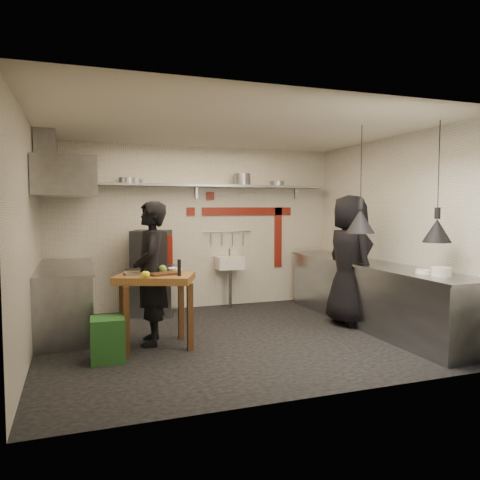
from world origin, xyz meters
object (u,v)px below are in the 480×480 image
object	(u,v)px
green_bin	(108,339)
oven_stand	(153,290)
prep_table	(155,311)
chef_left	(151,273)
chef_right	(349,260)
combi_oven	(151,248)

from	to	relation	value
green_bin	oven_stand	bearing A→B (deg)	68.95
green_bin	prep_table	xyz separation A→B (m)	(0.60, 0.34, 0.21)
prep_table	chef_left	world-z (taller)	chef_left
prep_table	chef_right	xyz separation A→B (m)	(2.92, 0.21, 0.51)
oven_stand	chef_right	xyz separation A→B (m)	(2.67, -1.66, 0.57)
oven_stand	chef_left	distance (m)	1.79
chef_left	prep_table	bearing A→B (deg)	17.46
green_bin	combi_oven	bearing A→B (deg)	68.83
oven_stand	chef_right	bearing A→B (deg)	-12.06
oven_stand	prep_table	xyz separation A→B (m)	(-0.25, -1.87, 0.06)
chef_left	chef_right	xyz separation A→B (m)	(2.95, 0.03, 0.05)
oven_stand	combi_oven	world-z (taller)	combi_oven
combi_oven	chef_left	size ratio (longest dim) A/B	0.32
chef_left	chef_right	bearing A→B (deg)	99.67
combi_oven	green_bin	bearing A→B (deg)	-91.43
oven_stand	combi_oven	distance (m)	0.69
prep_table	chef_left	bearing A→B (deg)	120.27
oven_stand	green_bin	xyz separation A→B (m)	(-0.85, -2.21, -0.15)
combi_oven	chef_left	xyz separation A→B (m)	(-0.26, -1.63, -0.18)
green_bin	chef_right	size ratio (longest dim) A/B	0.26
prep_table	chef_left	xyz separation A→B (m)	(-0.03, 0.18, 0.45)
prep_table	chef_right	world-z (taller)	chef_right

